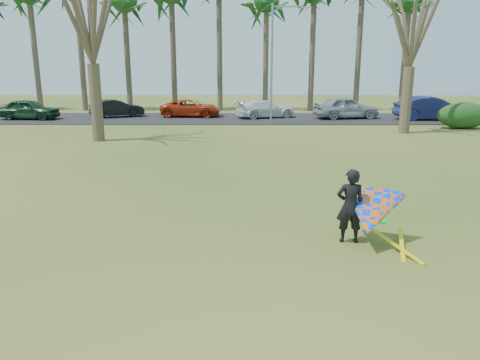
{
  "coord_description": "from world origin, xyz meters",
  "views": [
    {
      "loc": [
        0.1,
        -10.8,
        4.4
      ],
      "look_at": [
        0.0,
        2.0,
        1.1
      ],
      "focal_mm": 35.0,
      "sensor_mm": 36.0,
      "label": 1
    }
  ],
  "objects_px": {
    "car_1": "(117,108)",
    "car_5": "(431,108)",
    "car_2": "(191,108)",
    "car_3": "(266,109)",
    "kite_flyer": "(368,211)",
    "car_0": "(29,109)",
    "streetlight": "(274,59)",
    "bare_tree_right": "(413,21)",
    "bare_tree_left": "(89,10)",
    "car_4": "(346,108)"
  },
  "relations": [
    {
      "from": "car_0",
      "to": "bare_tree_left",
      "type": "bearing_deg",
      "value": -134.95
    },
    {
      "from": "bare_tree_left",
      "to": "car_0",
      "type": "height_order",
      "value": "bare_tree_left"
    },
    {
      "from": "streetlight",
      "to": "car_4",
      "type": "bearing_deg",
      "value": 26.92
    },
    {
      "from": "bare_tree_left",
      "to": "bare_tree_right",
      "type": "height_order",
      "value": "bare_tree_left"
    },
    {
      "from": "kite_flyer",
      "to": "car_3",
      "type": "bearing_deg",
      "value": 92.97
    },
    {
      "from": "car_2",
      "to": "car_3",
      "type": "distance_m",
      "value": 5.85
    },
    {
      "from": "car_3",
      "to": "car_5",
      "type": "distance_m",
      "value": 12.27
    },
    {
      "from": "bare_tree_left",
      "to": "car_5",
      "type": "xyz_separation_m",
      "value": [
        21.99,
        9.16,
        -6.0
      ]
    },
    {
      "from": "car_0",
      "to": "kite_flyer",
      "type": "distance_m",
      "value": 30.89
    },
    {
      "from": "car_2",
      "to": "car_4",
      "type": "relative_size",
      "value": 0.98
    },
    {
      "from": "car_0",
      "to": "car_2",
      "type": "distance_m",
      "value": 12.07
    },
    {
      "from": "car_1",
      "to": "car_2",
      "type": "height_order",
      "value": "car_1"
    },
    {
      "from": "car_0",
      "to": "car_5",
      "type": "xyz_separation_m",
      "value": [
        29.96,
        -0.07,
        0.11
      ]
    },
    {
      "from": "car_2",
      "to": "bare_tree_right",
      "type": "bearing_deg",
      "value": -117.2
    },
    {
      "from": "bare_tree_left",
      "to": "kite_flyer",
      "type": "height_order",
      "value": "bare_tree_left"
    },
    {
      "from": "car_0",
      "to": "car_1",
      "type": "bearing_deg",
      "value": -72.93
    },
    {
      "from": "car_0",
      "to": "streetlight",
      "type": "bearing_deg",
      "value": -92.78
    },
    {
      "from": "car_0",
      "to": "car_2",
      "type": "relative_size",
      "value": 0.93
    },
    {
      "from": "car_0",
      "to": "car_2",
      "type": "bearing_deg",
      "value": -77.43
    },
    {
      "from": "bare_tree_right",
      "to": "car_2",
      "type": "relative_size",
      "value": 1.95
    },
    {
      "from": "bare_tree_left",
      "to": "car_5",
      "type": "distance_m",
      "value": 24.56
    },
    {
      "from": "car_5",
      "to": "car_1",
      "type": "bearing_deg",
      "value": 86.1
    },
    {
      "from": "car_5",
      "to": "car_2",
      "type": "bearing_deg",
      "value": 83.9
    },
    {
      "from": "car_4",
      "to": "car_3",
      "type": "bearing_deg",
      "value": 74.93
    },
    {
      "from": "car_2",
      "to": "car_5",
      "type": "relative_size",
      "value": 0.91
    },
    {
      "from": "car_4",
      "to": "car_5",
      "type": "bearing_deg",
      "value": -107.4
    },
    {
      "from": "bare_tree_left",
      "to": "car_3",
      "type": "bearing_deg",
      "value": 46.72
    },
    {
      "from": "bare_tree_right",
      "to": "car_2",
      "type": "height_order",
      "value": "bare_tree_right"
    },
    {
      "from": "car_0",
      "to": "bare_tree_right",
      "type": "bearing_deg",
      "value": -99.26
    },
    {
      "from": "bare_tree_left",
      "to": "car_5",
      "type": "bearing_deg",
      "value": 22.6
    },
    {
      "from": "streetlight",
      "to": "car_3",
      "type": "xyz_separation_m",
      "value": [
        -0.38,
        3.39,
        -3.74
      ]
    },
    {
      "from": "car_2",
      "to": "kite_flyer",
      "type": "xyz_separation_m",
      "value": [
        7.14,
        -26.05,
        0.14
      ]
    },
    {
      "from": "car_1",
      "to": "car_3",
      "type": "distance_m",
      "value": 11.57
    },
    {
      "from": "car_4",
      "to": "kite_flyer",
      "type": "height_order",
      "value": "kite_flyer"
    },
    {
      "from": "car_4",
      "to": "streetlight",
      "type": "bearing_deg",
      "value": 106.45
    },
    {
      "from": "car_3",
      "to": "kite_flyer",
      "type": "relative_size",
      "value": 1.92
    },
    {
      "from": "bare_tree_left",
      "to": "kite_flyer",
      "type": "distance_m",
      "value": 19.67
    },
    {
      "from": "car_2",
      "to": "car_5",
      "type": "height_order",
      "value": "car_5"
    },
    {
      "from": "car_3",
      "to": "bare_tree_left",
      "type": "bearing_deg",
      "value": 117.71
    },
    {
      "from": "streetlight",
      "to": "car_5",
      "type": "bearing_deg",
      "value": 10.32
    },
    {
      "from": "car_1",
      "to": "car_5",
      "type": "xyz_separation_m",
      "value": [
        23.77,
        -1.48,
        0.18
      ]
    },
    {
      "from": "bare_tree_left",
      "to": "streetlight",
      "type": "relative_size",
      "value": 1.21
    },
    {
      "from": "bare_tree_left",
      "to": "streetlight",
      "type": "height_order",
      "value": "bare_tree_left"
    },
    {
      "from": "car_0",
      "to": "car_4",
      "type": "bearing_deg",
      "value": -84.17
    },
    {
      "from": "car_2",
      "to": "car_5",
      "type": "distance_m",
      "value": 18.12
    },
    {
      "from": "car_1",
      "to": "car_4",
      "type": "xyz_separation_m",
      "value": [
        17.65,
        -0.74,
        0.15
      ]
    },
    {
      "from": "bare_tree_right",
      "to": "car_3",
      "type": "height_order",
      "value": "bare_tree_right"
    },
    {
      "from": "streetlight",
      "to": "car_0",
      "type": "distance_m",
      "value": 18.63
    },
    {
      "from": "bare_tree_left",
      "to": "car_5",
      "type": "relative_size",
      "value": 1.86
    },
    {
      "from": "car_0",
      "to": "car_4",
      "type": "height_order",
      "value": "car_4"
    }
  ]
}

